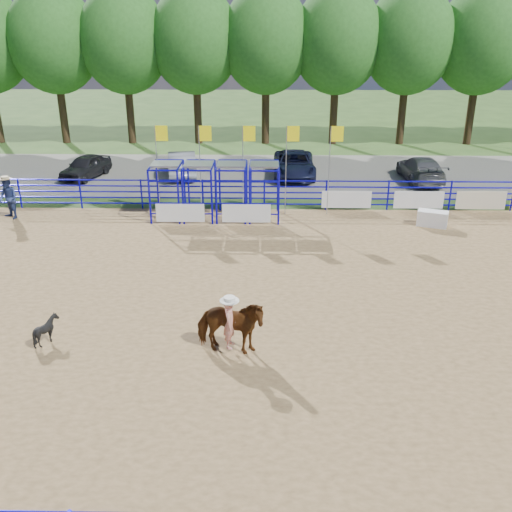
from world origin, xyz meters
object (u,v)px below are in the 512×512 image
car_c (294,164)px  car_a (86,167)px  horse_and_rider (230,324)px  spectator_cowboy (8,198)px  car_b (182,163)px  calf (46,330)px  car_d (421,169)px  announcer_table (432,219)px

car_c → car_a: bearing=-176.9°
horse_and_rider → car_c: horse_and_rider is taller
spectator_cowboy → car_b: bearing=49.0°
calf → car_a: bearing=-4.2°
spectator_cowboy → car_d: spectator_cowboy is taller
car_c → car_b: bearing=-179.7°
horse_and_rider → car_d: bearing=62.0°
calf → car_d: (15.17, 18.06, 0.27)m
spectator_cowboy → announcer_table: bearing=-2.1°
car_a → car_b: (5.57, 0.60, 0.07)m
calf → car_d: 23.58m
car_b → car_d: car_b is taller
car_a → car_d: bearing=14.7°
announcer_table → car_c: 10.49m
car_c → car_d: bearing=-6.7°
car_a → car_b: size_ratio=0.87×
calf → car_b: car_b is taller
announcer_table → car_d: 7.93m
horse_and_rider → car_a: size_ratio=0.64×
calf → spectator_cowboy: bearing=10.0°
horse_and_rider → announcer_table: bearing=51.6°
horse_and_rider → car_d: 20.96m
car_b → car_a: bearing=-3.1°
spectator_cowboy → car_a: spectator_cowboy is taller
horse_and_rider → spectator_cowboy: (-10.97, 11.40, 0.08)m
announcer_table → horse_and_rider: horse_and_rider is taller
spectator_cowboy → car_c: spectator_cowboy is taller
announcer_table → car_d: size_ratio=0.28×
car_d → car_c: bearing=-8.3°
car_c → announcer_table: bearing=-55.7°
announcer_table → car_d: car_d is taller
horse_and_rider → car_a: horse_and_rider is taller
announcer_table → car_b: car_b is taller
spectator_cowboy → car_b: 10.59m
car_d → calf: bearing=48.7°
horse_and_rider → car_c: size_ratio=0.48×
calf → car_a: (-4.28, 18.36, 0.24)m
horse_and_rider → calf: bearing=175.3°
announcer_table → calf: size_ratio=1.59×
car_b → car_d: size_ratio=0.94×
announcer_table → car_d: (1.38, 7.80, 0.33)m
horse_and_rider → calf: horse_and_rider is taller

